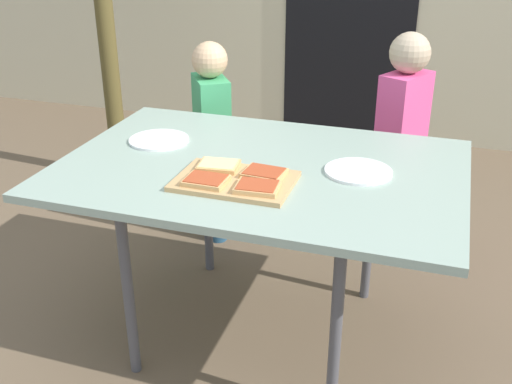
{
  "coord_description": "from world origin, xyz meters",
  "views": [
    {
      "loc": [
        0.6,
        -1.89,
        1.55
      ],
      "look_at": [
        -0.02,
        0.0,
        0.61
      ],
      "focal_mm": 42.87,
      "sensor_mm": 36.0,
      "label": 1
    }
  ],
  "objects_px": {
    "pizza_slice_far_left": "(218,165)",
    "plate_white_right": "(358,171)",
    "pizza_slice_near_left": "(206,180)",
    "dining_table": "(260,178)",
    "pizza_slice_far_right": "(264,173)",
    "child_left": "(212,130)",
    "cutting_board": "(235,181)",
    "child_right": "(402,130)",
    "plate_white_left": "(159,140)",
    "pizza_slice_near_right": "(257,187)"
  },
  "relations": [
    {
      "from": "pizza_slice_far_left",
      "to": "plate_white_right",
      "type": "xyz_separation_m",
      "value": [
        0.45,
        0.15,
        -0.02
      ]
    },
    {
      "from": "pizza_slice_near_left",
      "to": "plate_white_right",
      "type": "relative_size",
      "value": 0.59
    },
    {
      "from": "dining_table",
      "to": "pizza_slice_far_left",
      "type": "relative_size",
      "value": 9.61
    },
    {
      "from": "pizza_slice_far_right",
      "to": "child_left",
      "type": "relative_size",
      "value": 0.15
    },
    {
      "from": "dining_table",
      "to": "cutting_board",
      "type": "bearing_deg",
      "value": -100.66
    },
    {
      "from": "pizza_slice_far_right",
      "to": "plate_white_right",
      "type": "distance_m",
      "value": 0.33
    },
    {
      "from": "dining_table",
      "to": "child_right",
      "type": "xyz_separation_m",
      "value": [
        0.41,
        0.83,
        -0.05
      ]
    },
    {
      "from": "pizza_slice_far_left",
      "to": "pizza_slice_near_left",
      "type": "bearing_deg",
      "value": -87.11
    },
    {
      "from": "pizza_slice_far_right",
      "to": "dining_table",
      "type": "bearing_deg",
      "value": 112.98
    },
    {
      "from": "pizza_slice_far_right",
      "to": "child_right",
      "type": "height_order",
      "value": "child_right"
    },
    {
      "from": "dining_table",
      "to": "cutting_board",
      "type": "xyz_separation_m",
      "value": [
        -0.03,
        -0.17,
        0.06
      ]
    },
    {
      "from": "cutting_board",
      "to": "plate_white_right",
      "type": "relative_size",
      "value": 1.66
    },
    {
      "from": "plate_white_right",
      "to": "child_left",
      "type": "xyz_separation_m",
      "value": [
        -0.8,
        0.65,
        -0.16
      ]
    },
    {
      "from": "plate_white_right",
      "to": "child_right",
      "type": "relative_size",
      "value": 0.22
    },
    {
      "from": "pizza_slice_far_left",
      "to": "plate_white_left",
      "type": "distance_m",
      "value": 0.39
    },
    {
      "from": "pizza_slice_near_left",
      "to": "child_left",
      "type": "bearing_deg",
      "value": 110.93
    },
    {
      "from": "plate_white_left",
      "to": "child_left",
      "type": "height_order",
      "value": "child_left"
    },
    {
      "from": "dining_table",
      "to": "pizza_slice_far_right",
      "type": "xyz_separation_m",
      "value": [
        0.05,
        -0.12,
        0.07
      ]
    },
    {
      "from": "pizza_slice_far_right",
      "to": "plate_white_right",
      "type": "bearing_deg",
      "value": 29.21
    },
    {
      "from": "pizza_slice_far_right",
      "to": "plate_white_left",
      "type": "height_order",
      "value": "pizza_slice_far_right"
    },
    {
      "from": "dining_table",
      "to": "plate_white_left",
      "type": "relative_size",
      "value": 6.09
    },
    {
      "from": "plate_white_right",
      "to": "child_left",
      "type": "distance_m",
      "value": 1.04
    },
    {
      "from": "pizza_slice_near_left",
      "to": "plate_white_right",
      "type": "distance_m",
      "value": 0.53
    },
    {
      "from": "cutting_board",
      "to": "plate_white_left",
      "type": "relative_size",
      "value": 1.66
    },
    {
      "from": "plate_white_left",
      "to": "child_right",
      "type": "distance_m",
      "value": 1.13
    },
    {
      "from": "dining_table",
      "to": "child_left",
      "type": "bearing_deg",
      "value": 123.89
    },
    {
      "from": "pizza_slice_near_left",
      "to": "plate_white_right",
      "type": "bearing_deg",
      "value": 31.47
    },
    {
      "from": "pizza_slice_far_right",
      "to": "pizza_slice_far_left",
      "type": "xyz_separation_m",
      "value": [
        -0.17,
        0.01,
        0.0
      ]
    },
    {
      "from": "dining_table",
      "to": "cutting_board",
      "type": "distance_m",
      "value": 0.19
    },
    {
      "from": "child_left",
      "to": "plate_white_left",
      "type": "bearing_deg",
      "value": -88.28
    },
    {
      "from": "plate_white_left",
      "to": "pizza_slice_near_right",
      "type": "bearing_deg",
      "value": -33.58
    },
    {
      "from": "plate_white_right",
      "to": "child_right",
      "type": "height_order",
      "value": "child_right"
    },
    {
      "from": "plate_white_right",
      "to": "plate_white_left",
      "type": "bearing_deg",
      "value": 175.19
    },
    {
      "from": "pizza_slice_near_right",
      "to": "pizza_slice_far_left",
      "type": "bearing_deg",
      "value": 145.23
    },
    {
      "from": "pizza_slice_near_left",
      "to": "child_left",
      "type": "xyz_separation_m",
      "value": [
        -0.35,
        0.92,
        -0.18
      ]
    },
    {
      "from": "pizza_slice_far_right",
      "to": "plate_white_left",
      "type": "distance_m",
      "value": 0.55
    },
    {
      "from": "child_left",
      "to": "child_right",
      "type": "bearing_deg",
      "value": 9.12
    },
    {
      "from": "pizza_slice_near_right",
      "to": "plate_white_right",
      "type": "bearing_deg",
      "value": 44.69
    },
    {
      "from": "cutting_board",
      "to": "child_left",
      "type": "relative_size",
      "value": 0.39
    },
    {
      "from": "dining_table",
      "to": "plate_white_left",
      "type": "bearing_deg",
      "value": 166.58
    },
    {
      "from": "dining_table",
      "to": "child_left",
      "type": "distance_m",
      "value": 0.84
    },
    {
      "from": "child_left",
      "to": "pizza_slice_far_right",
      "type": "bearing_deg",
      "value": -57.58
    },
    {
      "from": "cutting_board",
      "to": "dining_table",
      "type": "bearing_deg",
      "value": 79.34
    },
    {
      "from": "child_right",
      "to": "pizza_slice_near_right",
      "type": "bearing_deg",
      "value": -108.28
    },
    {
      "from": "cutting_board",
      "to": "pizza_slice_near_left",
      "type": "xyz_separation_m",
      "value": [
        -0.08,
        -0.06,
        0.02
      ]
    },
    {
      "from": "pizza_slice_far_left",
      "to": "child_right",
      "type": "relative_size",
      "value": 0.14
    },
    {
      "from": "dining_table",
      "to": "pizza_slice_near_left",
      "type": "relative_size",
      "value": 10.35
    },
    {
      "from": "pizza_slice_near_left",
      "to": "cutting_board",
      "type": "bearing_deg",
      "value": 37.64
    },
    {
      "from": "pizza_slice_near_right",
      "to": "pizza_slice_far_right",
      "type": "relative_size",
      "value": 1.0
    },
    {
      "from": "pizza_slice_near_left",
      "to": "plate_white_left",
      "type": "height_order",
      "value": "pizza_slice_near_left"
    }
  ]
}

